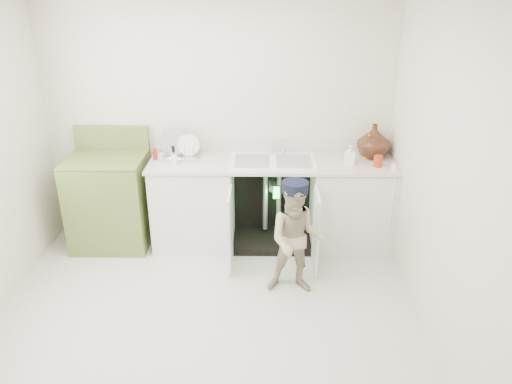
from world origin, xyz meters
TOP-DOWN VIEW (x-y plane):
  - ground at (0.00, 0.00)m, footprint 3.50×3.50m
  - room_shell at (0.00, 0.00)m, footprint 6.00×5.50m
  - counter_run at (0.58, 1.21)m, footprint 2.44×1.02m
  - avocado_stove at (-1.10, 1.18)m, footprint 0.76×0.65m
  - repair_worker at (0.74, 0.34)m, footprint 0.51×0.73m

SIDE VIEW (x-z plane):
  - ground at x=0.00m, z-range 0.00..0.00m
  - counter_run at x=0.58m, z-range -0.14..1.10m
  - avocado_stove at x=-1.10m, z-range -0.10..1.07m
  - repair_worker at x=0.74m, z-range 0.00..1.04m
  - room_shell at x=0.00m, z-range 0.62..1.88m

